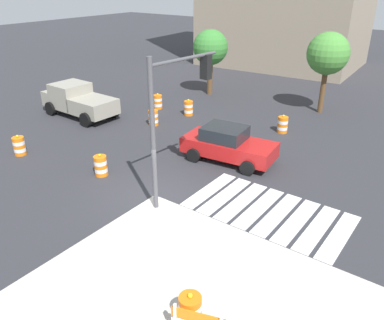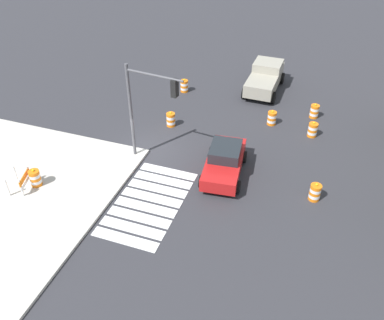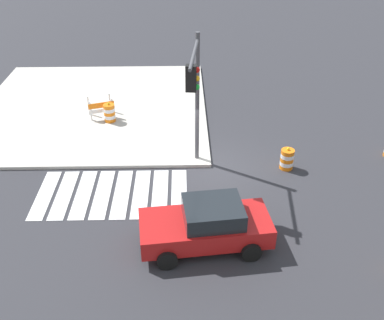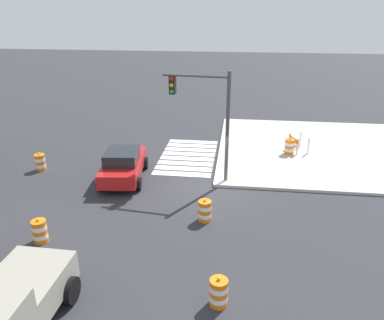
{
  "view_description": "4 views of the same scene",
  "coord_description": "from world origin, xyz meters",
  "px_view_note": "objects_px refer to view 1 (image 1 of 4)",
  "views": [
    {
      "loc": [
        9.0,
        -9.77,
        7.96
      ],
      "look_at": [
        1.08,
        1.01,
        1.59
      ],
      "focal_mm": 36.54,
      "sensor_mm": 36.0,
      "label": 1
    },
    {
      "loc": [
        17.39,
        8.82,
        13.7
      ],
      "look_at": [
        2.18,
        3.45,
        1.78
      ],
      "focal_mm": 37.65,
      "sensor_mm": 36.0,
      "label": 2
    },
    {
      "loc": [
        1.19,
        15.91,
        10.39
      ],
      "look_at": [
        0.87,
        2.01,
        1.66
      ],
      "focal_mm": 41.55,
      "sensor_mm": 36.0,
      "label": 3
    },
    {
      "loc": [
        -17.18,
        -1.11,
        8.43
      ],
      "look_at": [
        1.96,
        1.3,
        0.62
      ],
      "focal_mm": 35.82,
      "sensor_mm": 36.0,
      "label": 4
    }
  ],
  "objects_px": {
    "pickup_truck": "(77,100)",
    "traffic_barrel_median_near": "(153,118)",
    "traffic_barrel_crosswalk_end": "(158,102)",
    "street_tree_streetside_mid": "(328,54)",
    "traffic_barrel_median_far": "(188,108)",
    "traffic_barrel_lane_center": "(283,125)",
    "traffic_barrel_on_sidewalk": "(190,311)",
    "street_tree_streetside_near": "(210,48)",
    "traffic_light_pole": "(176,102)",
    "traffic_barrel_near_corner": "(101,166)",
    "traffic_barrel_far_curb": "(19,146)",
    "sports_car": "(228,144)"
  },
  "relations": [
    {
      "from": "traffic_barrel_crosswalk_end",
      "to": "street_tree_streetside_mid",
      "type": "height_order",
      "value": "street_tree_streetside_mid"
    },
    {
      "from": "traffic_barrel_crosswalk_end",
      "to": "traffic_barrel_on_sidewalk",
      "type": "relative_size",
      "value": 1.0
    },
    {
      "from": "traffic_barrel_median_near",
      "to": "pickup_truck",
      "type": "bearing_deg",
      "value": -163.84
    },
    {
      "from": "traffic_barrel_lane_center",
      "to": "street_tree_streetside_near",
      "type": "height_order",
      "value": "street_tree_streetside_near"
    },
    {
      "from": "pickup_truck",
      "to": "traffic_light_pole",
      "type": "height_order",
      "value": "traffic_light_pole"
    },
    {
      "from": "sports_car",
      "to": "traffic_barrel_crosswalk_end",
      "type": "xyz_separation_m",
      "value": [
        -7.79,
        4.01,
        -0.36
      ]
    },
    {
      "from": "sports_car",
      "to": "traffic_barrel_crosswalk_end",
      "type": "distance_m",
      "value": 8.77
    },
    {
      "from": "traffic_barrel_median_far",
      "to": "traffic_barrel_far_curb",
      "type": "bearing_deg",
      "value": -107.72
    },
    {
      "from": "traffic_barrel_lane_center",
      "to": "traffic_barrel_on_sidewalk",
      "type": "xyz_separation_m",
      "value": [
        3.85,
        -13.77,
        0.15
      ]
    },
    {
      "from": "traffic_barrel_crosswalk_end",
      "to": "traffic_barrel_median_near",
      "type": "relative_size",
      "value": 1.0
    },
    {
      "from": "pickup_truck",
      "to": "traffic_barrel_median_near",
      "type": "relative_size",
      "value": 5.09
    },
    {
      "from": "sports_car",
      "to": "traffic_barrel_far_curb",
      "type": "bearing_deg",
      "value": -147.23
    },
    {
      "from": "traffic_barrel_near_corner",
      "to": "traffic_barrel_median_near",
      "type": "distance_m",
      "value": 6.52
    },
    {
      "from": "pickup_truck",
      "to": "traffic_barrel_median_far",
      "type": "bearing_deg",
      "value": 36.39
    },
    {
      "from": "pickup_truck",
      "to": "traffic_barrel_crosswalk_end",
      "type": "height_order",
      "value": "pickup_truck"
    },
    {
      "from": "pickup_truck",
      "to": "traffic_barrel_on_sidewalk",
      "type": "distance_m",
      "value": 17.77
    },
    {
      "from": "traffic_barrel_lane_center",
      "to": "traffic_light_pole",
      "type": "bearing_deg",
      "value": -91.85
    },
    {
      "from": "sports_car",
      "to": "traffic_barrel_median_far",
      "type": "height_order",
      "value": "sports_car"
    },
    {
      "from": "traffic_barrel_on_sidewalk",
      "to": "traffic_barrel_crosswalk_end",
      "type": "bearing_deg",
      "value": 133.4
    },
    {
      "from": "traffic_barrel_median_far",
      "to": "traffic_barrel_lane_center",
      "type": "bearing_deg",
      "value": 6.97
    },
    {
      "from": "pickup_truck",
      "to": "traffic_barrel_lane_center",
      "type": "height_order",
      "value": "pickup_truck"
    },
    {
      "from": "traffic_barrel_on_sidewalk",
      "to": "traffic_light_pole",
      "type": "xyz_separation_m",
      "value": [
        -4.14,
        4.74,
        3.31
      ]
    },
    {
      "from": "traffic_barrel_near_corner",
      "to": "traffic_barrel_lane_center",
      "type": "distance_m",
      "value": 10.34
    },
    {
      "from": "traffic_barrel_median_far",
      "to": "traffic_barrel_crosswalk_end",
      "type": "bearing_deg",
      "value": -176.84
    },
    {
      "from": "traffic_barrel_near_corner",
      "to": "traffic_barrel_median_far",
      "type": "distance_m",
      "value": 8.9
    },
    {
      "from": "sports_car",
      "to": "street_tree_streetside_mid",
      "type": "height_order",
      "value": "street_tree_streetside_mid"
    },
    {
      "from": "sports_car",
      "to": "street_tree_streetside_near",
      "type": "height_order",
      "value": "street_tree_streetside_near"
    },
    {
      "from": "traffic_barrel_median_near",
      "to": "traffic_light_pole",
      "type": "distance_m",
      "value": 9.11
    },
    {
      "from": "traffic_barrel_far_curb",
      "to": "street_tree_streetside_near",
      "type": "bearing_deg",
      "value": 84.23
    },
    {
      "from": "traffic_barrel_median_near",
      "to": "traffic_barrel_lane_center",
      "type": "bearing_deg",
      "value": 27.25
    },
    {
      "from": "sports_car",
      "to": "traffic_barrel_far_curb",
      "type": "distance_m",
      "value": 10.07
    },
    {
      "from": "sports_car",
      "to": "street_tree_streetside_mid",
      "type": "bearing_deg",
      "value": 84.03
    },
    {
      "from": "traffic_barrel_on_sidewalk",
      "to": "street_tree_streetside_near",
      "type": "bearing_deg",
      "value": 122.72
    },
    {
      "from": "pickup_truck",
      "to": "traffic_light_pole",
      "type": "bearing_deg",
      "value": -20.72
    },
    {
      "from": "traffic_barrel_far_curb",
      "to": "pickup_truck",
      "type": "bearing_deg",
      "value": 113.97
    },
    {
      "from": "traffic_barrel_median_near",
      "to": "traffic_barrel_near_corner",
      "type": "bearing_deg",
      "value": -69.0
    },
    {
      "from": "pickup_truck",
      "to": "street_tree_streetside_near",
      "type": "distance_m",
      "value": 9.91
    },
    {
      "from": "traffic_barrel_median_far",
      "to": "traffic_light_pole",
      "type": "relative_size",
      "value": 0.19
    },
    {
      "from": "traffic_barrel_crosswalk_end",
      "to": "traffic_light_pole",
      "type": "height_order",
      "value": "traffic_light_pole"
    },
    {
      "from": "pickup_truck",
      "to": "traffic_barrel_lane_center",
      "type": "xyz_separation_m",
      "value": [
        11.48,
        4.8,
        -0.52
      ]
    },
    {
      "from": "traffic_barrel_median_near",
      "to": "street_tree_streetside_near",
      "type": "height_order",
      "value": "street_tree_streetside_near"
    },
    {
      "from": "sports_car",
      "to": "street_tree_streetside_mid",
      "type": "xyz_separation_m",
      "value": [
        1.0,
        9.58,
        2.82
      ]
    },
    {
      "from": "traffic_barrel_far_curb",
      "to": "traffic_barrel_median_near",
      "type": "bearing_deg",
      "value": 70.28
    },
    {
      "from": "sports_car",
      "to": "street_tree_streetside_mid",
      "type": "distance_m",
      "value": 10.04
    },
    {
      "from": "traffic_barrel_far_curb",
      "to": "traffic_barrel_on_sidewalk",
      "type": "distance_m",
      "value": 13.33
    },
    {
      "from": "traffic_barrel_lane_center",
      "to": "street_tree_streetside_near",
      "type": "xyz_separation_m",
      "value": [
        -7.58,
        4.01,
        2.84
      ]
    },
    {
      "from": "street_tree_streetside_near",
      "to": "street_tree_streetside_mid",
      "type": "height_order",
      "value": "street_tree_streetside_mid"
    },
    {
      "from": "traffic_barrel_median_near",
      "to": "traffic_barrel_lane_center",
      "type": "height_order",
      "value": "same"
    },
    {
      "from": "traffic_barrel_median_near",
      "to": "traffic_light_pole",
      "type": "xyz_separation_m",
      "value": [
        6.24,
        -5.67,
        3.46
      ]
    },
    {
      "from": "street_tree_streetside_mid",
      "to": "traffic_light_pole",
      "type": "bearing_deg",
      "value": -93.04
    }
  ]
}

